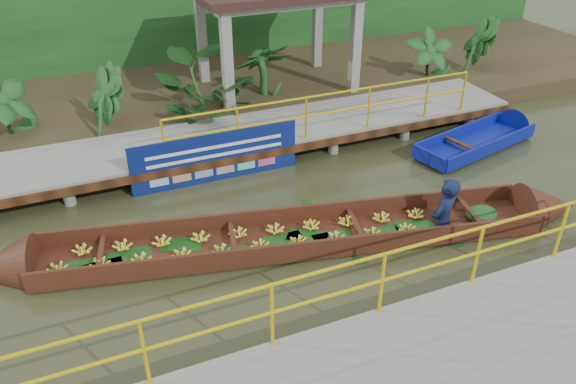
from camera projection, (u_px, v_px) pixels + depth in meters
name	position (u px, v px, depth m)	size (l,w,h in m)	color
ground	(253.00, 242.00, 10.34)	(80.00, 80.00, 0.00)	#30341A
land_strip	(165.00, 94.00, 16.15)	(30.00, 8.00, 0.45)	#322619
far_dock	(203.00, 143.00, 12.81)	(16.00, 2.06, 1.66)	slate
near_dock	(436.00, 384.00, 7.20)	(18.00, 2.40, 1.73)	slate
pavilion	(276.00, 1.00, 14.86)	(4.40, 3.00, 3.00)	slate
foliage_backdrop	(141.00, 12.00, 17.21)	(30.00, 0.80, 4.00)	#133E17
vendor_boat	(313.00, 230.00, 10.25)	(11.31, 3.43, 2.37)	#391B0F
moored_blue_boat	(498.00, 133.00, 14.02)	(3.97, 1.84, 0.92)	navy
blue_banner	(216.00, 158.00, 12.03)	(3.68, 0.04, 1.15)	navy
tropical_plants	(265.00, 77.00, 14.68)	(14.11, 1.11, 1.39)	#133E17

